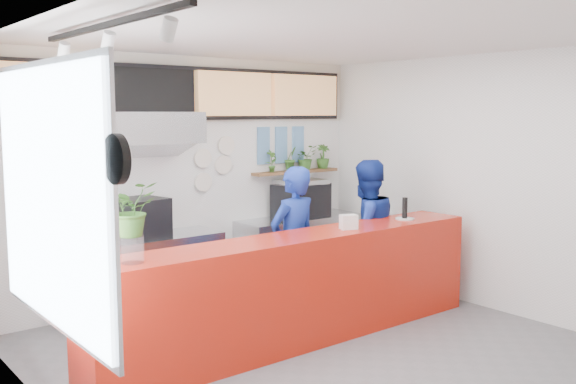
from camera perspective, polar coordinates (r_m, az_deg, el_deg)
floor at (r=6.42m, az=3.30°, el=-14.10°), size 5.00×5.00×0.00m
ceiling at (r=6.03m, az=3.51°, el=13.56°), size 5.00×5.00×0.00m
wall_back at (r=8.06m, az=-8.57°, el=1.19°), size 5.00×0.00×5.00m
wall_left at (r=4.77m, az=-19.58°, el=-3.24°), size 0.00×5.00×5.00m
wall_right at (r=7.93m, az=16.97°, el=0.85°), size 0.00×5.00×5.00m
service_counter at (r=6.54m, az=0.97°, el=-8.62°), size 4.50×0.60×1.10m
cream_band at (r=8.02m, az=-8.68°, el=9.02°), size 5.00×0.02×0.80m
prep_bench at (r=7.62m, az=-12.53°, el=-7.29°), size 1.80×0.60×0.90m
panini_oven at (r=7.46m, az=-12.94°, el=-2.28°), size 0.59×0.59×0.45m
extraction_hood at (r=7.34m, az=-12.72°, el=5.60°), size 1.20×0.70×0.35m
hood_lip at (r=7.35m, az=-12.68°, el=4.04°), size 1.20×0.69×0.31m
right_bench at (r=8.83m, az=1.03°, el=-5.12°), size 1.80×0.60×0.90m
espresso_machine at (r=8.73m, az=1.16°, el=-0.75°), size 0.79×0.62×0.45m
espresso_tray at (r=8.70m, az=1.17°, el=0.90°), size 0.66×0.46×0.06m
herb_shelf at (r=8.89m, az=0.72°, el=1.81°), size 1.40×0.18×0.04m
menu_board_far_left at (r=7.19m, az=-20.52°, el=8.49°), size 1.10×0.10×0.55m
menu_board_mid_left at (r=7.64m, az=-12.13°, el=8.67°), size 1.10×0.10×0.55m
menu_board_mid_right at (r=8.22m, az=-4.80°, el=8.68°), size 1.10×0.10×0.55m
menu_board_far_right at (r=8.92m, az=1.47°, el=8.58°), size 1.10×0.10×0.55m
soffit at (r=7.99m, az=-8.56°, el=8.67°), size 4.80×0.04×0.65m
window_pane at (r=5.03m, az=-20.48°, el=-0.45°), size 0.04×2.20×1.90m
window_frame at (r=5.04m, az=-20.26°, el=-0.43°), size 0.03×2.30×2.00m
wall_clock_rim at (r=3.88m, az=-15.00°, el=2.84°), size 0.05×0.30×0.30m
wall_clock_face at (r=3.89m, az=-14.59°, el=2.87°), size 0.02×0.26×0.26m
track_rail at (r=4.88m, az=-15.73°, el=14.13°), size 0.05×2.40×0.04m
dec_plate_a at (r=8.09m, az=-7.57°, el=3.00°), size 0.24×0.03×0.24m
dec_plate_b at (r=8.26m, az=-5.78°, el=2.41°), size 0.24×0.03×0.24m
dec_plate_c at (r=8.12m, az=-7.54°, el=0.89°), size 0.24×0.03×0.24m
dec_plate_d at (r=8.27m, az=-5.51°, el=4.16°), size 0.24×0.03×0.24m
photo_frame_a at (r=8.61m, az=-2.19°, el=4.97°), size 0.20×0.02×0.25m
photo_frame_b at (r=8.79m, az=-0.62°, el=5.02°), size 0.20×0.02×0.25m
photo_frame_c at (r=8.98m, az=0.90°, el=5.06°), size 0.20×0.02×0.25m
photo_frame_d at (r=8.63m, az=-2.19°, el=3.31°), size 0.20×0.02×0.25m
photo_frame_e at (r=8.81m, az=-0.61°, el=3.39°), size 0.20×0.02×0.25m
photo_frame_f at (r=8.99m, az=0.90°, el=3.47°), size 0.20×0.02×0.25m
staff_center at (r=7.07m, az=0.48°, el=-4.74°), size 0.67×0.48×1.74m
staff_right at (r=7.75m, az=6.90°, el=-3.64°), size 0.94×0.78×1.76m
herb_a at (r=8.61m, az=-1.46°, el=2.78°), size 0.17×0.13×0.30m
herb_b at (r=8.81m, az=0.24°, el=2.98°), size 0.21×0.18×0.33m
herb_c at (r=8.98m, az=1.57°, el=3.09°), size 0.32×0.28×0.34m
herb_d at (r=9.20m, az=3.13°, el=3.18°), size 0.24×0.22×0.34m
glass_vase at (r=5.39m, az=-13.68°, el=-4.94°), size 0.20×0.20×0.23m
basil_vase at (r=5.34m, az=-13.79°, el=-1.49°), size 0.44×0.40×0.45m
napkin_holder at (r=6.76m, az=5.41°, el=-2.67°), size 0.20×0.16×0.15m
white_plate at (r=7.46m, az=10.32°, el=-2.36°), size 0.27×0.27×0.02m
pepper_mill at (r=7.44m, az=10.34°, el=-1.40°), size 0.08×0.08×0.24m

